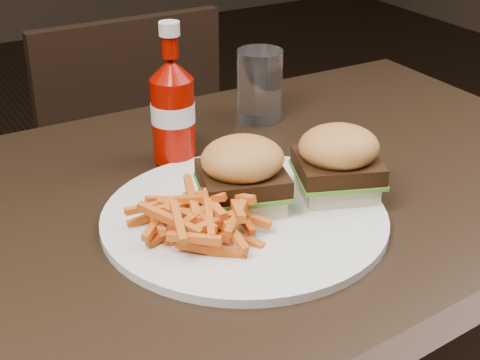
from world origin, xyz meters
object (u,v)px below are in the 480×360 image
ketchup_bottle (173,120)px  tumbler (260,85)px  dining_table (204,252)px  chair_far (109,184)px  plate (244,218)px

ketchup_bottle → tumbler: 0.19m
dining_table → chair_far: (0.16, 0.77, -0.30)m
plate → ketchup_bottle: bearing=89.8°
dining_table → ketchup_bottle: (0.06, 0.19, 0.08)m
chair_far → plate: (-0.10, -0.77, 0.33)m
ketchup_bottle → plate: bearing=-90.2°
chair_far → ketchup_bottle: ketchup_bottle is taller
chair_far → tumbler: 0.64m
chair_far → ketchup_bottle: 0.70m
dining_table → ketchup_bottle: bearing=73.6°
dining_table → plate: (0.06, 0.01, 0.03)m
ketchup_bottle → tumbler: ketchup_bottle is taller
dining_table → plate: size_ratio=3.62×
chair_far → ketchup_bottle: size_ratio=3.34×
dining_table → plate: plate is taller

